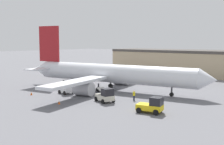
# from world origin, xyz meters

# --- Properties ---
(ground_plane) EXTENTS (400.00, 400.00, 0.00)m
(ground_plane) POSITION_xyz_m (0.00, 0.00, 0.00)
(ground_plane) COLOR slate
(terminal_building) EXTENTS (64.51, 12.38, 6.83)m
(terminal_building) POSITION_xyz_m (9.36, 34.00, 3.42)
(terminal_building) COLOR tan
(terminal_building) RESTS_ON ground_plane
(airplane) EXTENTS (38.81, 33.49, 12.50)m
(airplane) POSITION_xyz_m (-1.10, -0.20, 3.23)
(airplane) COLOR silver
(airplane) RESTS_ON ground_plane
(ground_crew_worker) EXTENTS (0.36, 0.36, 1.63)m
(ground_crew_worker) POSITION_xyz_m (8.40, -4.70, 0.87)
(ground_crew_worker) COLOR #1E2338
(ground_crew_worker) RESTS_ON ground_plane
(baggage_tug) EXTENTS (2.80, 2.37, 2.55)m
(baggage_tug) POSITION_xyz_m (-4.10, -7.66, 1.13)
(baggage_tug) COLOR silver
(baggage_tug) RESTS_ON ground_plane
(belt_loader_truck) EXTENTS (3.52, 2.87, 2.21)m
(belt_loader_truck) POSITION_xyz_m (5.70, -8.47, 1.05)
(belt_loader_truck) COLOR beige
(belt_loader_truck) RESTS_ON ground_plane
(pushback_tug) EXTENTS (3.60, 2.60, 2.16)m
(pushback_tug) POSITION_xyz_m (14.64, -9.50, 1.00)
(pushback_tug) COLOR yellow
(pushback_tug) RESTS_ON ground_plane
(safety_cone_near) EXTENTS (0.36, 0.36, 0.55)m
(safety_cone_near) POSITION_xyz_m (-7.95, -12.42, 0.28)
(safety_cone_near) COLOR #EF590F
(safety_cone_near) RESTS_ON ground_plane
(safety_cone_far) EXTENTS (0.36, 0.36, 0.55)m
(safety_cone_far) POSITION_xyz_m (1.32, -13.94, 0.28)
(safety_cone_far) COLOR #EF590F
(safety_cone_far) RESTS_ON ground_plane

